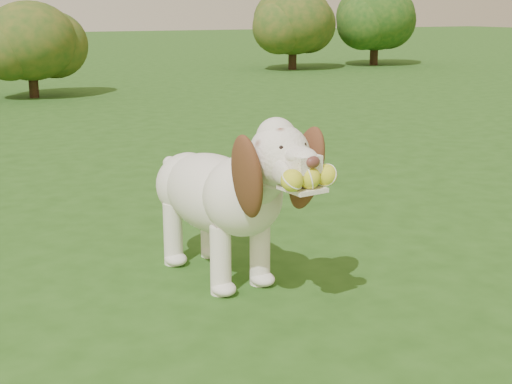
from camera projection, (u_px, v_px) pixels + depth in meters
name	position (u px, v px, depth m)	size (l,w,h in m)	color
ground	(115.00, 258.00, 3.98)	(80.00, 80.00, 0.00)	#224B15
dog	(225.00, 190.00, 3.54)	(0.55, 1.37, 0.89)	white
shrub_c	(30.00, 41.00, 10.91)	(1.42, 1.42, 1.47)	#382314
shrub_h	(375.00, 16.00, 17.23)	(1.91, 1.91, 1.98)	#382314
shrub_f	(293.00, 21.00, 15.98)	(1.79, 1.79, 1.85)	#382314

